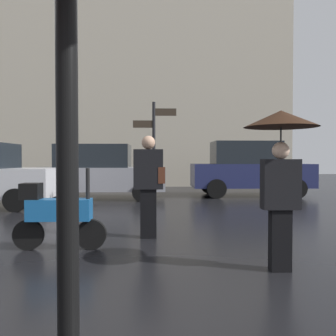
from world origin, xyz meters
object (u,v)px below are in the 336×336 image
Objects in this scene: pedestrian_with_umbrella at (281,148)px; parked_car_right at (249,169)px; street_signpost at (154,146)px; parked_scooter at (57,213)px; parked_car_left at (99,172)px; pedestrian_with_bag at (149,180)px.

pedestrian_with_umbrella is 0.45× the size of parked_car_right.
parked_car_right is at bearing 50.44° from street_signpost.
parked_car_right is (4.93, 7.75, 0.46)m from parked_scooter.
parked_car_left reaches higher than parked_scooter.
parked_scooter is 0.50× the size of street_signpost.
pedestrian_with_bag is at bearing 130.28° from pedestrian_with_umbrella.
pedestrian_with_bag is 0.41× the size of parked_car_right.
parked_scooter is 9.19m from parked_car_right.
pedestrian_with_bag is 1.27× the size of parked_scooter.
street_signpost is at bearing 58.32° from parked_car_right.
pedestrian_with_bag is at bearing 101.23° from parked_car_left.
parked_scooter is (-1.38, -0.79, -0.45)m from pedestrian_with_bag.
parked_car_right is 1.56× the size of street_signpost.
pedestrian_with_bag is at bearing 43.04° from parked_scooter.
parked_scooter is (-3.02, 1.11, -0.95)m from pedestrian_with_umbrella.
street_signpost reaches higher than pedestrian_with_umbrella.
street_signpost is (-1.58, 4.63, 0.20)m from pedestrian_with_umbrella.
street_signpost is at bearing 113.48° from parked_car_left.
parked_car_left is at bearing 125.73° from pedestrian_with_bag.
parked_scooter is at bearing -131.29° from pedestrian_with_bag.
street_signpost is (1.95, -3.51, 0.76)m from parked_car_left.
pedestrian_with_umbrella is 0.70× the size of street_signpost.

